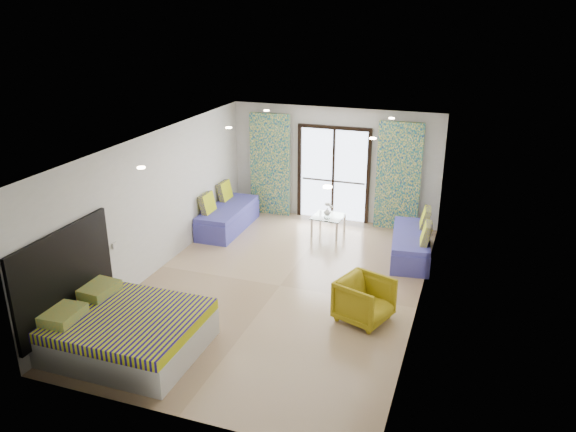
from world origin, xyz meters
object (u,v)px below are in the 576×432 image
(bed, at_px, (126,331))
(coffee_table, at_px, (328,218))
(daybed_right, at_px, (412,244))
(daybed_left, at_px, (227,216))
(armchair, at_px, (364,298))

(bed, height_order, coffee_table, coffee_table)
(daybed_right, height_order, coffee_table, daybed_right)
(daybed_right, bearing_deg, bed, -134.22)
(bed, xyz_separation_m, daybed_left, (-0.64, 4.94, -0.01))
(daybed_left, xyz_separation_m, coffee_table, (2.29, 0.46, 0.09))
(coffee_table, bearing_deg, bed, -107.05)
(daybed_right, xyz_separation_m, armchair, (-0.40, -2.74, 0.11))
(bed, distance_m, armchair, 3.77)
(daybed_right, distance_m, coffee_table, 2.05)
(daybed_left, distance_m, armchair, 4.83)
(coffee_table, distance_m, armchair, 3.72)
(daybed_right, bearing_deg, armchair, -105.45)
(daybed_left, relative_size, armchair, 2.49)
(bed, xyz_separation_m, daybed_right, (3.60, 4.75, -0.02))
(daybed_left, bearing_deg, armchair, -38.39)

